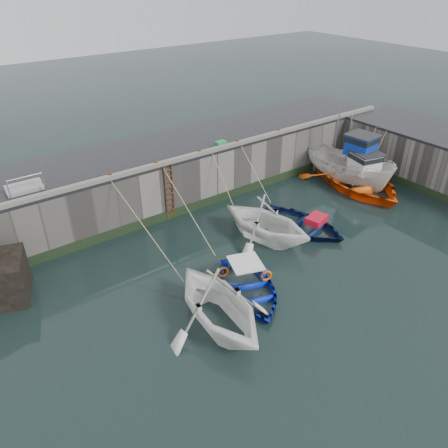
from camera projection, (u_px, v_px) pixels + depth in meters
ground at (332, 300)px, 18.35m from camera, size 120.00×120.00×0.00m
quay_back at (177, 170)px, 26.21m from camera, size 30.00×5.00×3.00m
road_back at (175, 145)px, 25.40m from camera, size 30.00×5.00×0.16m
kerb_back at (197, 154)px, 23.68m from camera, size 30.00×0.30×0.20m
algae_back at (201, 204)px, 25.10m from camera, size 30.00×0.08×0.50m
algae_right at (437, 196)px, 26.00m from camera, size 0.08×15.00×0.50m
ladder at (170, 193)px, 23.37m from camera, size 0.51×0.08×3.20m
boat_near_white at (218, 324)px, 17.13m from camera, size 4.93×5.59×2.77m
boat_near_white_rope at (152, 259)px, 20.87m from camera, size 0.04×6.37×3.10m
boat_near_blue at (249, 292)px, 18.79m from camera, size 4.50×5.30×0.93m
boat_near_blue_rope at (187, 241)px, 22.26m from camera, size 0.04×5.66×3.10m
boat_near_blacktrim at (265, 239)px, 22.44m from camera, size 5.50×6.01×2.68m
boat_near_blacktrim_rope at (224, 211)px, 24.93m from camera, size 0.04×3.40×3.10m
boat_near_navy at (301, 229)px, 23.26m from camera, size 4.56×5.57×1.01m
boat_near_navy_rope at (256, 202)px, 25.89m from camera, size 0.04×3.70×3.10m
boat_far_white at (349, 168)px, 27.63m from camera, size 3.03×6.49×5.42m
boat_far_orange at (356, 178)px, 27.47m from camera, size 6.97×8.56×4.56m
fish_crate at (221, 144)px, 24.81m from camera, size 0.64×0.46×0.33m
railing at (24, 187)px, 19.96m from camera, size 1.60×1.05×1.00m
bollard_a at (110, 176)px, 21.20m from camera, size 0.18×0.18×0.28m
bollard_b at (156, 164)px, 22.46m from camera, size 0.18×0.18×0.28m
bollard_c at (200, 152)px, 23.83m from camera, size 0.18×0.18×0.28m
bollard_d at (237, 142)px, 25.15m from camera, size 0.18×0.18×0.28m
bollard_e at (278, 131)px, 26.77m from camera, size 0.18×0.18×0.28m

